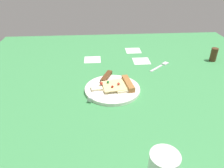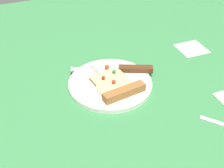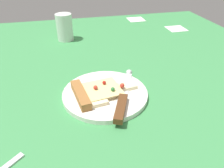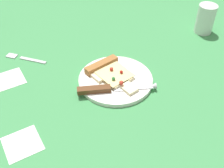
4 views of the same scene
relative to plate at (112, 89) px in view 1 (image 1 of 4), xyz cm
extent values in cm
cube|color=#3D8C4C|center=(6.84, -0.28, -2.16)|extent=(156.22, 156.22, 3.00)
cube|color=white|center=(-8.71, 32.62, -0.76)|extent=(9.00, 9.00, 0.20)
cube|color=white|center=(16.06, 44.46, -0.76)|extent=(9.00, 9.00, 0.20)
cube|color=white|center=(18.13, 28.88, -0.76)|extent=(9.00, 9.00, 0.20)
cylinder|color=white|center=(0.00, 0.00, 0.00)|extent=(23.52, 23.52, 1.33)
cube|color=beige|center=(3.96, 0.59, 1.16)|extent=(7.55, 11.76, 1.00)
cube|color=beige|center=(-1.48, -0.22, 1.16)|extent=(6.60, 7.95, 1.00)
cube|color=beige|center=(-6.43, -0.96, 1.16)|extent=(5.67, 4.33, 1.00)
cube|color=#EDD88C|center=(0.99, 0.15, 1.81)|extent=(11.25, 10.57, 0.30)
cube|color=#9E6633|center=(6.92, 1.03, 1.76)|extent=(4.34, 12.25, 2.20)
sphere|color=red|center=(2.62, -0.62, 2.55)|extent=(1.17, 1.17, 1.17)
sphere|color=red|center=(-4.63, 0.52, 2.61)|extent=(1.30, 1.30, 1.30)
sphere|color=#2D7A38|center=(-1.75, 1.56, 2.51)|extent=(1.10, 1.10, 1.10)
sphere|color=#B21E14|center=(-0.17, -2.25, 2.47)|extent=(1.02, 1.02, 1.02)
cube|color=silver|center=(-6.84, -2.50, 0.81)|extent=(6.58, 11.81, 0.30)
cone|color=silver|center=(-9.21, -8.02, 0.81)|extent=(2.63, 2.63, 2.00)
cube|color=#593319|center=(-2.10, 8.52, 1.46)|extent=(5.97, 10.06, 1.60)
cylinder|color=#4C2D19|center=(57.23, 26.57, 2.95)|extent=(3.52, 3.52, 7.22)
cube|color=silver|center=(23.99, 19.01, -0.26)|extent=(8.26, 7.55, 0.80)
cube|color=silver|center=(30.33, 24.66, -0.26)|extent=(4.28, 4.19, 0.80)
camera|label=1|loc=(-5.84, -78.22, 48.31)|focal=34.58mm
camera|label=2|loc=(61.14, -23.84, 50.68)|focal=47.19mm
camera|label=3|loc=(9.36, 47.71, 34.82)|focal=34.53mm
camera|label=4|loc=(-56.27, 34.12, 57.03)|focal=43.93mm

